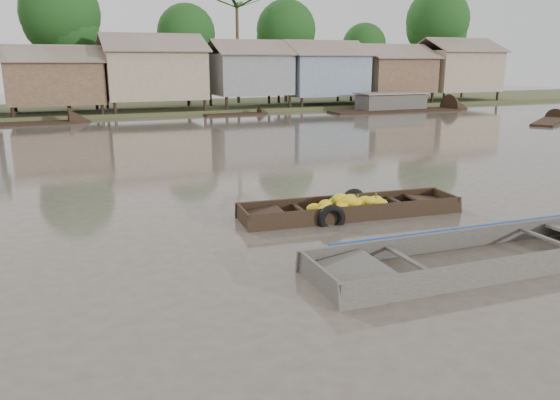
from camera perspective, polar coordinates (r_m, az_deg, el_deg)
name	(u,v)px	position (r m, az deg, el deg)	size (l,w,h in m)	color
ground	(300,244)	(10.97, 2.08, -4.66)	(120.00, 120.00, 0.00)	#51483E
riverbank	(154,68)	(41.92, -13.00, 13.32)	(120.00, 12.47, 10.22)	#384723
banana_boat	(349,210)	(13.07, 7.19, -1.02)	(5.45, 1.77, 0.72)	black
viewer_boat	(483,261)	(10.64, 20.49, -5.97)	(6.76, 2.01, 0.54)	#3C3832
distant_boats	(326,111)	(37.87, 4.87, 9.20)	(46.80, 14.27, 1.38)	black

